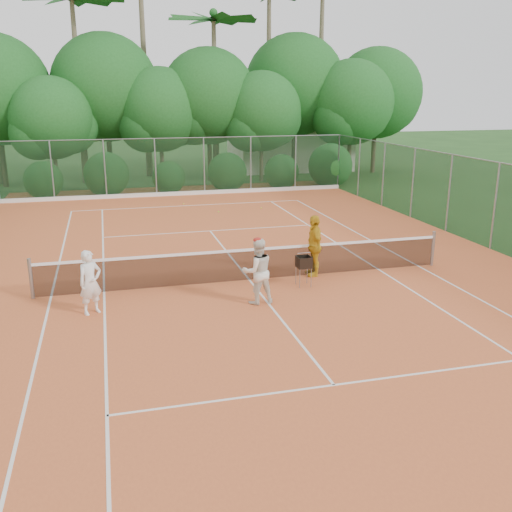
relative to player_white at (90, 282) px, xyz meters
The scene contains 14 objects.
ground 4.71m from the player_white, 18.77° to the left, with size 120.00×120.00×0.00m, color #1F4518.
clay_court 4.71m from the player_white, 18.77° to the left, with size 18.00×36.00×0.02m, color #D66431.
club_building 28.80m from the player_white, 62.29° to the left, with size 8.00×5.00×3.00m, color beige.
tennis_net 4.65m from the player_white, 18.77° to the left, with size 11.97×0.10×1.10m.
player_white is the anchor object (origin of this frame).
player_center_grp 4.15m from the player_white, ahead, with size 0.90×0.74×1.75m.
player_yellow 6.53m from the player_white, 13.29° to the left, with size 1.07×0.45×1.83m, color gold.
ball_hopper 5.77m from the player_white, ahead, with size 0.38×0.38×0.86m.
stray_ball_a 12.64m from the player_white, 64.56° to the left, with size 0.07×0.07×0.07m, color #C5DE33.
stray_ball_b 14.39m from the player_white, 73.20° to the left, with size 0.07×0.07×0.07m, color #D0DB32.
stray_ball_c 13.98m from the player_white, 57.28° to the left, with size 0.07×0.07×0.07m, color gold.
court_markings 4.71m from the player_white, 18.77° to the left, with size 11.03×23.83×0.01m.
fence_back 17.08m from the player_white, 75.09° to the left, with size 18.07×0.07×3.00m.
tropical_treeline 22.89m from the player_white, 74.99° to the left, with size 32.10×8.49×15.03m.
Camera 1 is at (-3.85, -15.26, 5.26)m, focal length 40.00 mm.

